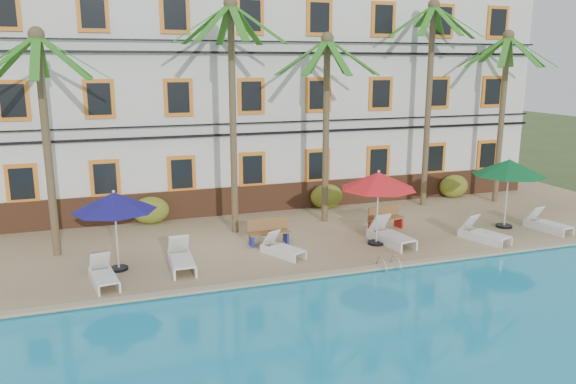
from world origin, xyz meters
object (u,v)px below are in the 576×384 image
object	(u,v)px
lounger_d	(390,235)
lounger_e	(484,233)
umbrella_green	(509,168)
pool_ladder	(389,268)
lounger_b	(181,259)
palm_d	(430,78)
palm_e	(504,94)
bench_left	(268,231)
bench_right	(385,217)
lounger_f	(547,224)
palm_c	(326,102)
lounger_c	(282,248)
lounger_a	(104,275)
umbrella_red	(378,181)
umbrella_blue	(114,202)
palm_a	(44,112)
palm_b	(232,87)

from	to	relation	value
lounger_d	lounger_e	bearing A→B (deg)	-13.34
umbrella_green	pool_ladder	bearing A→B (deg)	-158.34
lounger_b	pool_ladder	xyz separation A→B (m)	(6.22, -2.11, -0.30)
palm_d	lounger_e	distance (m)	7.63
palm_e	bench_left	distance (m)	13.01
bench_right	lounger_f	bearing A→B (deg)	-20.29
umbrella_green	bench_right	distance (m)	5.17
bench_right	palm_d	bearing A→B (deg)	39.08
palm_e	palm_c	bearing A→B (deg)	-176.35
lounger_c	bench_right	distance (m)	5.02
lounger_a	bench_left	world-z (taller)	bench_left
umbrella_red	lounger_f	world-z (taller)	umbrella_red
palm_d	lounger_b	world-z (taller)	palm_d
palm_e	bench_left	bearing A→B (deg)	-167.37
umbrella_green	lounger_b	xyz separation A→B (m)	(-12.76, -0.49, -2.08)
lounger_d	palm_d	bearing A→B (deg)	47.39
umbrella_blue	umbrella_red	world-z (taller)	umbrella_red
palm_a	lounger_c	bearing A→B (deg)	-19.03
lounger_b	lounger_d	world-z (taller)	lounger_d
umbrella_blue	pool_ladder	xyz separation A→B (m)	(8.11, -2.57, -2.19)
umbrella_blue	lounger_b	xyz separation A→B (m)	(1.89, -0.46, -1.89)
umbrella_blue	lounger_a	world-z (taller)	umbrella_blue
lounger_e	palm_b	bearing A→B (deg)	154.51
lounger_c	bench_left	size ratio (longest dim) A/B	1.15
lounger_c	pool_ladder	bearing A→B (deg)	-38.39
palm_c	lounger_a	xyz separation A→B (m)	(-8.71, -4.18, -4.57)
lounger_d	lounger_c	bearing A→B (deg)	179.54
umbrella_green	lounger_b	distance (m)	12.94
umbrella_red	lounger_f	xyz separation A→B (m)	(7.06, -0.61, -2.03)
palm_b	umbrella_red	size ratio (longest dim) A/B	3.19
lounger_e	lounger_f	distance (m)	3.19
palm_a	lounger_a	world-z (taller)	palm_a
palm_d	pool_ladder	distance (m)	10.34
lounger_b	bench_left	world-z (taller)	lounger_b
palm_c	lounger_b	size ratio (longest dim) A/B	3.74
lounger_c	lounger_e	world-z (taller)	lounger_e
umbrella_red	bench_right	world-z (taller)	umbrella_red
lounger_f	bench_right	bearing A→B (deg)	159.71
lounger_e	lounger_b	bearing A→B (deg)	176.26
umbrella_blue	lounger_a	distance (m)	2.24
palm_c	bench_right	size ratio (longest dim) A/B	4.80
umbrella_blue	lounger_e	size ratio (longest dim) A/B	1.31
umbrella_green	lounger_b	world-z (taller)	umbrella_green
palm_c	lounger_c	size ratio (longest dim) A/B	4.32
bench_left	bench_right	world-z (taller)	same
lounger_a	lounger_e	world-z (taller)	lounger_e
pool_ladder	palm_b	bearing A→B (deg)	124.52
bench_left	pool_ladder	bearing A→B (deg)	-51.02
bench_right	umbrella_red	bearing A→B (deg)	-126.53
umbrella_green	lounger_d	xyz separation A→B (m)	(-5.28, -0.40, -2.08)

